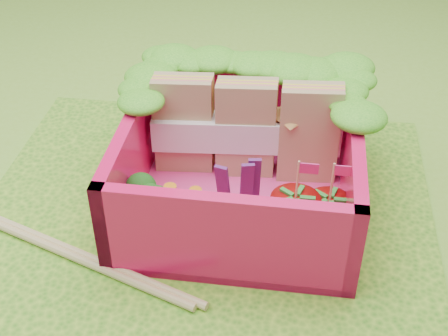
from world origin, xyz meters
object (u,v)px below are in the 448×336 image
Objects in this scene: bento_box at (241,166)px; chopsticks at (21,231)px; sandwich_stack at (247,129)px; strawberry_left at (294,217)px; strawberry_right at (327,217)px; broccoli at (148,202)px.

chopsticks is (-1.17, -0.43, -0.25)m from bento_box.
sandwich_stack is (0.01, 0.26, 0.07)m from bento_box.
strawberry_right is at bearing 12.46° from strawberry_left.
strawberry_right is at bearing -46.65° from sandwich_stack.
sandwich_stack is 0.76m from broccoli.
sandwich_stack is 0.50× the size of chopsticks.
strawberry_left is (0.78, 0.04, -0.04)m from broccoli.
broccoli is 0.78m from strawberry_left.
chopsticks is (-1.49, -0.14, -0.17)m from strawberry_left.
bento_box is 2.57× the size of strawberry_left.
broccoli is at bearing -175.53° from strawberry_right.
broccoli is 0.75m from chopsticks.
strawberry_right is at bearing 6.09° from chopsticks.
broccoli is (-0.46, -0.59, -0.12)m from sandwich_stack.
broccoli is 0.96m from strawberry_right.
bento_box is at bearing 35.92° from broccoli.
bento_box is 2.70× the size of strawberry_right.
sandwich_stack is 0.66m from strawberry_left.
strawberry_left is at bearing -42.64° from bento_box.
strawberry_left is (0.32, -0.29, -0.09)m from bento_box.
sandwich_stack is at bearing 88.81° from bento_box.
broccoli is 0.65× the size of strawberry_right.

